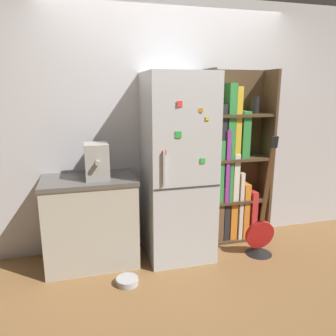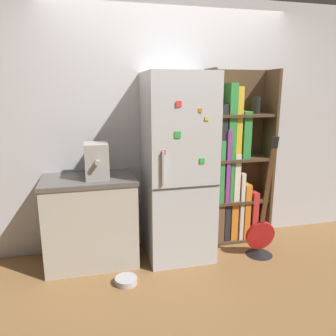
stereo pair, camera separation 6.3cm
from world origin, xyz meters
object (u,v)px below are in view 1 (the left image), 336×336
object	(u,v)px
refrigerator	(178,168)
guitar	(260,238)
espresso_machine	(97,161)
bookshelf	(231,170)
pet_bowl	(127,281)

from	to	relation	value
refrigerator	guitar	distance (m)	1.14
espresso_machine	bookshelf	bearing A→B (deg)	7.57
refrigerator	pet_bowl	world-z (taller)	refrigerator
bookshelf	espresso_machine	size ratio (longest dim) A/B	5.69
espresso_machine	guitar	xyz separation A→B (m)	(1.61, -0.25, -0.86)
refrigerator	bookshelf	distance (m)	0.71
bookshelf	pet_bowl	xyz separation A→B (m)	(-1.27, -0.63, -0.79)
bookshelf	espresso_machine	world-z (taller)	bookshelf
espresso_machine	pet_bowl	world-z (taller)	espresso_machine
refrigerator	bookshelf	size ratio (longest dim) A/B	0.98
pet_bowl	guitar	bearing A→B (deg)	7.58
refrigerator	pet_bowl	size ratio (longest dim) A/B	9.28
espresso_machine	refrigerator	bearing A→B (deg)	0.48
espresso_machine	pet_bowl	distance (m)	1.11
bookshelf	pet_bowl	size ratio (longest dim) A/B	9.51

